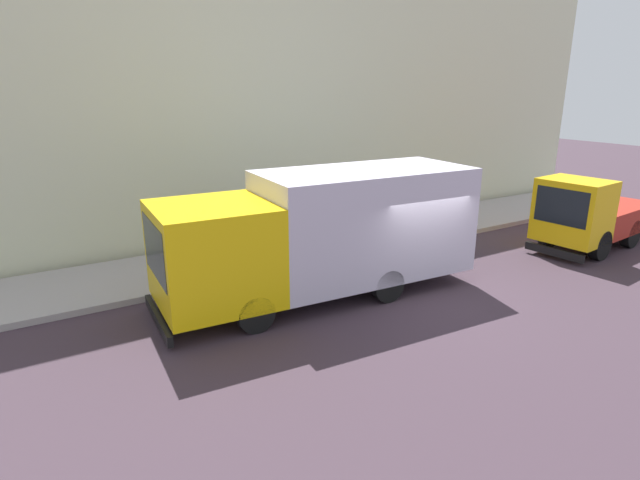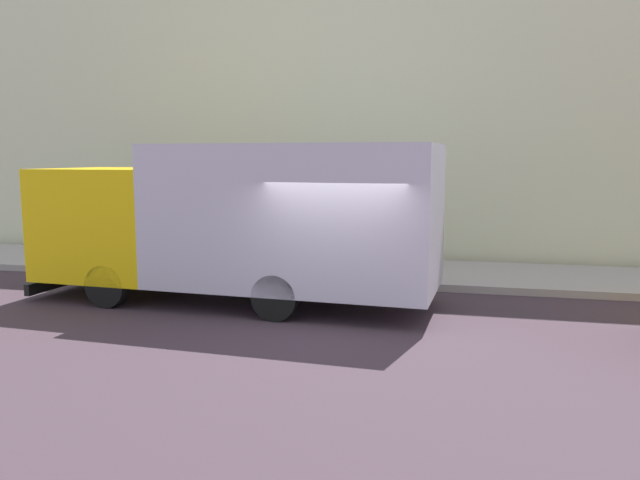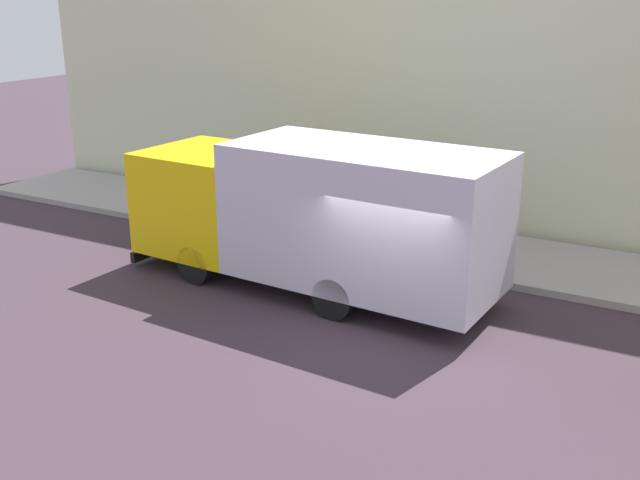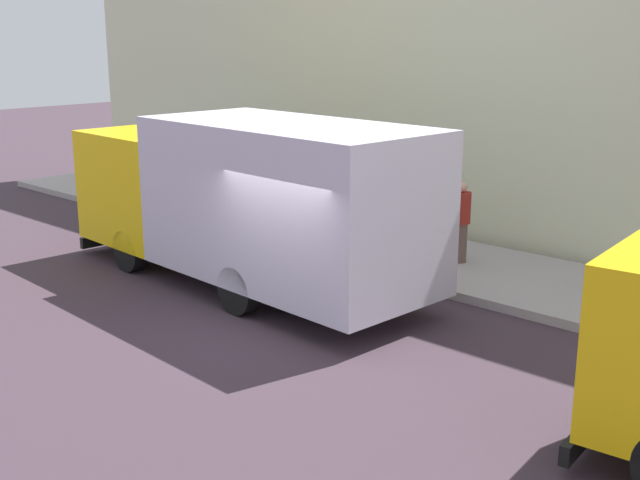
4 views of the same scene
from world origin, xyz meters
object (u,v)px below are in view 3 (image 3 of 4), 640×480
(large_utility_truck, at_px, (315,211))
(pedestrian_standing, at_px, (477,216))
(street_sign_post, at_px, (349,186))
(pedestrian_walking, at_px, (375,192))

(large_utility_truck, relative_size, pedestrian_standing, 5.05)
(pedestrian_standing, relative_size, street_sign_post, 0.64)
(large_utility_truck, xyz_separation_m, pedestrian_walking, (4.17, 0.56, -0.63))
(pedestrian_walking, distance_m, street_sign_post, 1.91)
(pedestrian_standing, bearing_deg, street_sign_post, -90.96)
(large_utility_truck, height_order, pedestrian_walking, large_utility_truck)
(large_utility_truck, distance_m, pedestrian_walking, 4.25)
(street_sign_post, bearing_deg, large_utility_truck, -170.18)
(large_utility_truck, bearing_deg, pedestrian_standing, -30.62)
(large_utility_truck, relative_size, pedestrian_walking, 4.88)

